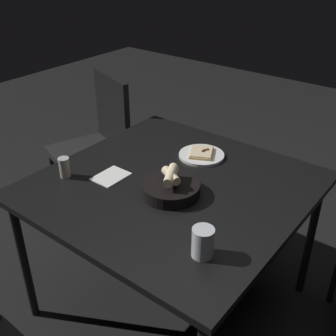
% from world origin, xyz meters
% --- Properties ---
extents(ground, '(8.00, 8.00, 0.00)m').
position_xyz_m(ground, '(0.00, 0.00, 0.00)').
color(ground, black).
extents(dining_table, '(1.12, 1.13, 0.74)m').
position_xyz_m(dining_table, '(0.00, 0.00, 0.68)').
color(dining_table, black).
rests_on(dining_table, ground).
extents(pizza_plate, '(0.23, 0.23, 0.04)m').
position_xyz_m(pizza_plate, '(0.29, 0.04, 0.75)').
color(pizza_plate, white).
rests_on(pizza_plate, dining_table).
extents(bread_basket, '(0.25, 0.25, 0.12)m').
position_xyz_m(bread_basket, '(-0.07, -0.05, 0.78)').
color(bread_basket, black).
rests_on(bread_basket, dining_table).
extents(beer_glass, '(0.08, 0.08, 0.11)m').
position_xyz_m(beer_glass, '(-0.31, -0.37, 0.79)').
color(beer_glass, silver).
rests_on(beer_glass, dining_table).
extents(pepper_shaker, '(0.05, 0.05, 0.09)m').
position_xyz_m(pepper_shaker, '(-0.25, 0.42, 0.78)').
color(pepper_shaker, '#BFB299').
rests_on(pepper_shaker, dining_table).
extents(napkin, '(0.16, 0.12, 0.00)m').
position_xyz_m(napkin, '(-0.13, 0.26, 0.74)').
color(napkin, white).
rests_on(napkin, dining_table).
extents(chair_far, '(0.56, 0.56, 0.94)m').
position_xyz_m(chair_far, '(0.41, 0.93, 0.54)').
color(chair_far, black).
rests_on(chair_far, ground).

